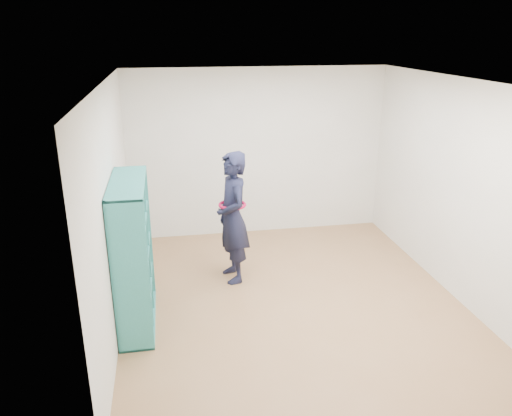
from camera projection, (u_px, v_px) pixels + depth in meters
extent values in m
plane|color=olive|center=(291.00, 299.00, 6.10)|extent=(4.50, 4.50, 0.00)
plane|color=white|center=(297.00, 81.00, 5.22)|extent=(4.50, 4.50, 0.00)
cube|color=beige|center=(112.00, 209.00, 5.32)|extent=(0.02, 4.50, 2.60)
cube|color=beige|center=(455.00, 189.00, 6.00)|extent=(0.02, 4.50, 2.60)
cube|color=beige|center=(258.00, 153.00, 7.74)|extent=(4.00, 0.02, 2.60)
cube|color=beige|center=(372.00, 297.00, 3.58)|extent=(4.00, 0.02, 2.60)
cube|color=teal|center=(130.00, 280.00, 4.83)|extent=(0.36, 0.03, 1.64)
cube|color=teal|center=(136.00, 233.00, 5.95)|extent=(0.36, 0.03, 1.64)
cube|color=teal|center=(139.00, 319.00, 5.66)|extent=(0.36, 1.23, 0.03)
cube|color=teal|center=(127.00, 183.00, 5.12)|extent=(0.36, 1.23, 0.03)
cube|color=teal|center=(118.00, 255.00, 5.36)|extent=(0.03, 1.23, 1.64)
cube|color=teal|center=(132.00, 262.00, 5.21)|extent=(0.33, 0.03, 1.59)
cube|color=teal|center=(134.00, 247.00, 5.57)|extent=(0.33, 0.03, 1.59)
cube|color=teal|center=(136.00, 287.00, 5.52)|extent=(0.33, 1.18, 0.03)
cube|color=teal|center=(133.00, 254.00, 5.39)|extent=(0.33, 1.18, 0.03)
cube|color=teal|center=(130.00, 220.00, 5.26)|extent=(0.33, 1.18, 0.03)
cube|color=beige|center=(139.00, 333.00, 5.27)|extent=(0.23, 0.14, 0.09)
cube|color=black|center=(137.00, 297.00, 5.07)|extent=(0.18, 0.16, 0.21)
cube|color=maroon|center=(133.00, 258.00, 4.92)|extent=(0.18, 0.16, 0.30)
cube|color=silver|center=(130.00, 229.00, 4.87)|extent=(0.23, 0.14, 0.09)
cube|color=navy|center=(141.00, 311.00, 5.57)|extent=(0.18, 0.16, 0.21)
cube|color=brown|center=(138.00, 277.00, 5.42)|extent=(0.18, 0.16, 0.27)
cube|color=#BFB28C|center=(135.00, 251.00, 5.37)|extent=(0.23, 0.14, 0.06)
cube|color=#26594C|center=(132.00, 207.00, 5.15)|extent=(0.18, 0.16, 0.30)
cube|color=beige|center=(142.00, 294.00, 5.93)|extent=(0.18, 0.16, 0.22)
cube|color=black|center=(139.00, 268.00, 5.87)|extent=(0.23, 0.14, 0.06)
cube|color=maroon|center=(137.00, 232.00, 5.66)|extent=(0.18, 0.16, 0.22)
cube|color=silver|center=(134.00, 199.00, 5.53)|extent=(0.18, 0.16, 0.22)
imported|color=black|center=(233.00, 218.00, 6.34)|extent=(0.50, 0.68, 1.71)
torus|color=#B20D3B|center=(232.00, 205.00, 6.28)|extent=(0.41, 0.41, 0.04)
cube|color=silver|center=(220.00, 208.00, 6.33)|extent=(0.04, 0.10, 0.14)
cube|color=black|center=(220.00, 208.00, 6.33)|extent=(0.04, 0.09, 0.14)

